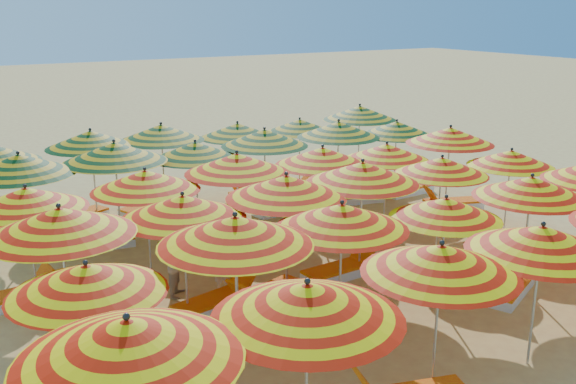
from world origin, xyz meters
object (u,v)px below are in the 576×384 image
(umbrella_14, at_px, (286,187))
(umbrella_27, at_px, (265,138))
(umbrella_34, at_px, (300,126))
(lounger_11, at_px, (214,253))
(lounger_19, at_px, (149,207))
(umbrella_18, at_px, (26,199))
(umbrella_17, at_px, (511,158))
(umbrella_2, at_px, (441,260))
(umbrella_10, at_px, (531,187))
(lounger_20, at_px, (254,192))
(umbrella_8, at_px, (342,217))
(lounger_7, at_px, (217,302))
(lounger_10, at_px, (11,299))
(beachgoer_a, at_px, (223,265))
(umbrella_12, at_px, (60,222))
(lounger_9, at_px, (341,270))
(lounger_5, at_px, (509,289))
(umbrella_21, at_px, (322,156))
(umbrella_0, at_px, (128,340))
(lounger_15, at_px, (357,197))
(umbrella_31, at_px, (91,139))
(umbrella_32, at_px, (161,133))
(lounger_6, at_px, (565,261))
(umbrella_6, at_px, (87,279))
(umbrella_15, at_px, (362,173))
(umbrella_35, at_px, (360,113))
(umbrella_33, at_px, (238,131))
(lounger_13, at_px, (101,241))
(lounger_21, at_px, (288,185))
(umbrella_22, at_px, (387,152))
(lounger_18, at_px, (76,217))
(umbrella_20, at_px, (237,163))
(umbrella_28, at_px, (338,129))
(umbrella_26, at_px, (195,150))
(lounger_14, at_px, (283,207))
(umbrella_25, at_px, (115,152))
(umbrella_9, at_px, (446,208))
(umbrella_13, at_px, (183,207))
(umbrella_29, at_px, (397,129))
(umbrella_7, at_px, (235,231))
(umbrella_1, at_px, (307,302))
(umbrella_19, at_px, (145,181))
(umbrella_16, at_px, (442,166))

(umbrella_14, height_order, umbrella_27, umbrella_14)
(umbrella_14, bearing_deg, umbrella_34, 56.45)
(lounger_11, distance_m, lounger_19, 4.27)
(umbrella_18, bearing_deg, umbrella_17, -10.18)
(umbrella_2, relative_size, umbrella_10, 1.00)
(umbrella_18, relative_size, lounger_20, 1.58)
(umbrella_2, bearing_deg, lounger_19, 94.02)
(umbrella_8, xyz_separation_m, lounger_7, (-1.55, 1.97, -2.06))
(lounger_10, distance_m, beachgoer_a, 4.23)
(umbrella_12, xyz_separation_m, lounger_11, (3.82, 2.50, -2.17))
(umbrella_34, bearing_deg, lounger_9, -114.62)
(lounger_5, bearing_deg, umbrella_21, -96.58)
(umbrella_0, relative_size, lounger_15, 1.54)
(umbrella_31, distance_m, umbrella_32, 1.96)
(umbrella_14, xyz_separation_m, lounger_6, (6.15, -2.09, -2.13))
(umbrella_6, distance_m, umbrella_15, 6.74)
(umbrella_35, bearing_deg, umbrella_32, 178.61)
(umbrella_33, xyz_separation_m, lounger_13, (-4.79, -1.99, -2.00))
(umbrella_12, height_order, umbrella_33, umbrella_12)
(lounger_11, relative_size, lounger_15, 1.00)
(beachgoer_a, bearing_deg, umbrella_27, 102.15)
(lounger_21, bearing_deg, umbrella_10, -63.54)
(umbrella_17, xyz_separation_m, umbrella_31, (-8.83, 6.72, 0.24))
(umbrella_22, bearing_deg, lounger_18, 146.80)
(umbrella_17, bearing_deg, umbrella_35, 89.72)
(lounger_6, bearing_deg, umbrella_31, -53.36)
(umbrella_8, relative_size, umbrella_17, 1.06)
(umbrella_0, xyz_separation_m, umbrella_20, (4.64, 6.81, -0.06))
(umbrella_15, bearing_deg, umbrella_0, -145.11)
(umbrella_17, bearing_deg, umbrella_28, 116.30)
(umbrella_26, bearing_deg, umbrella_27, 0.37)
(umbrella_34, bearing_deg, lounger_14, -131.63)
(umbrella_22, bearing_deg, umbrella_18, -179.94)
(umbrella_8, xyz_separation_m, umbrella_34, (4.55, 8.77, -0.17))
(umbrella_26, bearing_deg, umbrella_25, -176.74)
(umbrella_14, bearing_deg, umbrella_26, 89.71)
(umbrella_9, height_order, umbrella_13, umbrella_13)
(umbrella_20, distance_m, umbrella_25, 3.13)
(umbrella_34, bearing_deg, umbrella_27, -139.05)
(umbrella_26, bearing_deg, umbrella_29, -2.32)
(umbrella_25, bearing_deg, umbrella_7, -89.79)
(umbrella_1, relative_size, umbrella_13, 0.86)
(umbrella_1, distance_m, lounger_10, 7.58)
(umbrella_33, bearing_deg, umbrella_6, -127.39)
(lounger_6, distance_m, lounger_7, 8.00)
(umbrella_26, bearing_deg, umbrella_19, -131.74)
(umbrella_19, relative_size, lounger_5, 1.53)
(umbrella_16, distance_m, lounger_10, 9.88)
(umbrella_35, xyz_separation_m, lounger_21, (-2.72, 0.14, -2.16))
(beachgoer_a, bearing_deg, lounger_13, 160.35)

